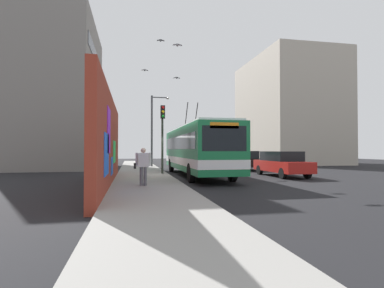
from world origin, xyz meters
The scene contains 13 objects.
ground_plane centered at (0.00, 0.00, 0.00)m, with size 80.00×80.00×0.00m, color black.
sidewalk_slab centered at (0.00, 1.60, 0.07)m, with size 48.00×3.20×0.15m, color gray.
graffiti_wall centered at (-4.38, 3.35, 2.05)m, with size 13.27×0.32×4.10m.
building_far_left centered at (12.22, 9.20, 6.90)m, with size 13.19×6.90×13.81m.
building_far_right centered at (16.51, -17.00, 6.52)m, with size 13.69×9.05×13.03m.
city_bus centered at (0.34, -1.80, 1.76)m, with size 12.17×2.51×4.93m.
parked_car_red centered at (-1.09, -7.00, 0.84)m, with size 4.87×1.78×1.58m.
parked_car_black centered at (5.37, -7.00, 0.83)m, with size 4.57×1.74×1.58m.
parked_car_white centered at (11.09, -7.00, 0.84)m, with size 4.49×1.92×1.58m.
pedestrian_near_wall centered at (-5.77, 1.84, 1.08)m, with size 0.22×0.73×1.61m.
traffic_light centered at (0.73, 0.35, 3.10)m, with size 0.49×0.28×4.41m.
street_lamp centered at (9.54, 0.26, 3.92)m, with size 0.44×1.71×6.57m.
flying_pigeons centered at (1.60, 0.20, 8.60)m, with size 10.93×3.08×2.64m.
Camera 1 is at (-19.02, 2.36, 1.68)m, focal length 28.73 mm.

